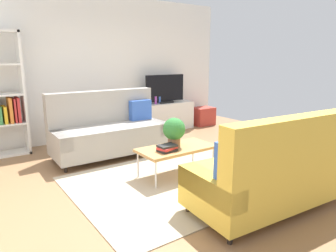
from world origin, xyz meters
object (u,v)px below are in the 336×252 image
object	(u,v)px
tv	(165,89)
potted_plant	(174,131)
table_book_0	(167,150)
tv_console	(165,116)
coffee_table	(176,149)
bottle_1	(160,100)
storage_trunk	(203,116)
couch_beige	(109,130)
couch_green	(274,172)
vase_1	(147,100)
vase_0	(142,102)
bottle_0	(156,100)

from	to	relation	value
tv	potted_plant	size ratio (longest dim) A/B	2.38
table_book_0	tv_console	bearing A→B (deg)	56.18
coffee_table	bottle_1	distance (m)	2.74
storage_trunk	table_book_0	xyz separation A→B (m)	(-2.78, -2.41, 0.22)
storage_trunk	bottle_1	xyz separation A→B (m)	(-1.26, 0.06, 0.50)
coffee_table	tv_console	xyz separation A→B (m)	(1.46, 2.43, -0.07)
couch_beige	tv	bearing A→B (deg)	-150.96
couch_green	potted_plant	size ratio (longest dim) A/B	4.66
couch_green	vase_1	distance (m)	3.98
vase_1	table_book_0	bearing A→B (deg)	-115.92
coffee_table	table_book_0	world-z (taller)	table_book_0
vase_0	bottle_0	distance (m)	0.32
tv_console	bottle_0	world-z (taller)	bottle_0
couch_green	bottle_1	xyz separation A→B (m)	(1.02, 3.80, 0.28)
couch_green	vase_0	bearing A→B (deg)	85.72
couch_green	vase_1	size ratio (longest dim) A/B	10.42
tv	vase_0	size ratio (longest dim) A/B	7.13
table_book_0	bottle_1	bearing A→B (deg)	58.42
vase_1	bottle_1	world-z (taller)	vase_1
vase_1	bottle_1	xyz separation A→B (m)	(0.27, -0.09, -0.01)
bottle_1	potted_plant	bearing A→B (deg)	-119.23
vase_0	vase_1	bearing A→B (deg)	0.00
table_book_0	vase_1	xyz separation A→B (m)	(1.24, 2.56, 0.30)
coffee_table	bottle_1	world-z (taller)	bottle_1
couch_green	bottle_1	bearing A→B (deg)	79.51
couch_beige	couch_green	xyz separation A→B (m)	(0.67, -2.84, 0.00)
table_book_0	bottle_0	bearing A→B (deg)	60.28
couch_green	tv	xyz separation A→B (m)	(1.18, 3.82, 0.51)
vase_0	bottle_1	distance (m)	0.43
table_book_0	vase_0	xyz separation A→B (m)	(1.10, 2.56, 0.27)
potted_plant	vase_1	size ratio (longest dim) A/B	2.24
potted_plant	vase_0	distance (m)	2.61
storage_trunk	potted_plant	distance (m)	3.48
couch_beige	tv_console	size ratio (longest dim) A/B	1.37
tv	bottle_0	xyz separation A→B (m)	(-0.27, -0.02, -0.23)
potted_plant	bottle_0	xyz separation A→B (m)	(1.21, 2.35, 0.07)
bottle_0	bottle_1	distance (m)	0.11
bottle_0	vase_0	bearing A→B (deg)	163.73
couch_green	coffee_table	world-z (taller)	couch_green
coffee_table	tv_console	world-z (taller)	tv_console
tv_console	bottle_1	distance (m)	0.43
couch_green	coffee_table	distance (m)	1.45
coffee_table	storage_trunk	size ratio (longest dim) A/B	2.12
vase_0	table_book_0	bearing A→B (deg)	-113.27
couch_beige	storage_trunk	bearing A→B (deg)	-161.96
tv	table_book_0	size ratio (longest dim) A/B	4.17
tv_console	tv	bearing A→B (deg)	-90.00
table_book_0	vase_0	distance (m)	2.80
couch_green	tv_console	distance (m)	4.02
tv_console	tv	size ratio (longest dim) A/B	1.40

